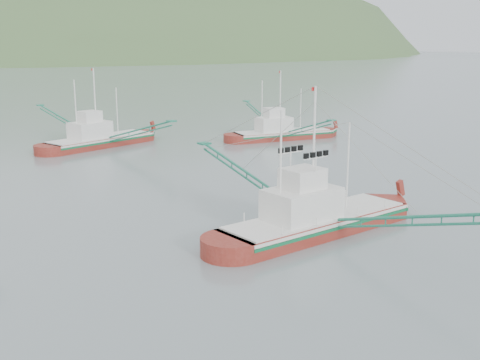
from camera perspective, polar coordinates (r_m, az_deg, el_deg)
ground at (r=41.17m, az=5.35°, el=-5.81°), size 1200.00×1200.00×0.00m
main_boat at (r=42.57m, az=7.09°, el=-2.96°), size 15.27×27.55×11.15m
bg_boat_far at (r=78.90m, az=-13.25°, el=4.42°), size 15.07×26.19×10.71m
bg_boat_right at (r=82.82m, az=4.00°, el=5.18°), size 14.13×24.18×10.01m
headland_right at (r=530.16m, az=-9.37°, el=11.55°), size 684.00×432.00×306.00m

